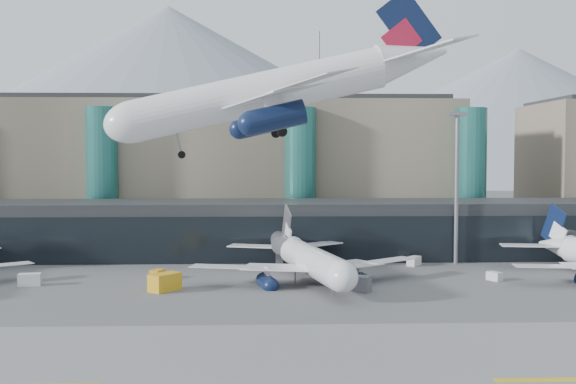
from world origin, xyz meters
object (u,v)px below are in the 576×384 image
(veh_c, at_px, (356,283))
(hero_jet, at_px, (293,78))
(jet_parked_mid, at_px, (307,251))
(lightmast_mid, at_px, (457,179))
(veh_g, at_px, (495,276))
(veh_b, at_px, (157,274))
(veh_d, at_px, (414,261))
(veh_a, at_px, (30,280))
(veh_h, at_px, (165,282))

(veh_c, bearing_deg, hero_jet, -82.62)
(jet_parked_mid, relative_size, veh_c, 9.49)
(veh_c, bearing_deg, jet_parked_mid, 152.05)
(lightmast_mid, xyz_separation_m, veh_g, (1.26, -16.51, -13.79))
(veh_b, bearing_deg, veh_d, -54.60)
(veh_c, distance_m, veh_d, 25.39)
(lightmast_mid, bearing_deg, veh_c, -129.99)
(hero_jet, relative_size, jet_parked_mid, 0.94)
(hero_jet, height_order, veh_a, hero_jet)
(veh_h, bearing_deg, veh_a, 115.32)
(veh_a, height_order, veh_g, veh_a)
(veh_a, height_order, veh_c, veh_c)
(hero_jet, distance_m, jet_parked_mid, 43.22)
(jet_parked_mid, height_order, veh_h, jet_parked_mid)
(veh_b, distance_m, veh_c, 30.32)
(veh_d, bearing_deg, veh_c, -172.14)
(hero_jet, bearing_deg, veh_b, 109.15)
(lightmast_mid, distance_m, veh_c, 34.10)
(veh_d, bearing_deg, lightmast_mid, -37.61)
(jet_parked_mid, height_order, veh_a, jet_parked_mid)
(veh_a, xyz_separation_m, veh_g, (66.94, 1.65, -0.23))
(jet_parked_mid, height_order, veh_g, jet_parked_mid)
(hero_jet, relative_size, veh_h, 7.88)
(veh_d, bearing_deg, veh_b, 142.93)
(hero_jet, distance_m, veh_c, 39.25)
(hero_jet, bearing_deg, veh_h, 112.27)
(hero_jet, height_order, veh_h, hero_jet)
(lightmast_mid, relative_size, veh_g, 11.80)
(lightmast_mid, xyz_separation_m, veh_d, (-7.57, -2.00, -13.65))
(veh_b, bearing_deg, veh_g, -73.72)
(veh_b, xyz_separation_m, veh_d, (40.91, 11.22, 0.09))
(lightmast_mid, distance_m, veh_a, 69.49)
(hero_jet, distance_m, veh_d, 61.05)
(veh_d, distance_m, veh_g, 16.99)
(veh_b, height_order, veh_g, veh_b)
(jet_parked_mid, distance_m, veh_h, 21.33)
(hero_jet, xyz_separation_m, jet_parked_mid, (3.76, 37.49, -21.16))
(veh_c, distance_m, veh_g, 22.71)
(jet_parked_mid, distance_m, veh_c, 10.99)
(hero_jet, relative_size, veh_g, 15.72)
(hero_jet, xyz_separation_m, veh_a, (-35.63, 34.89, -24.72))
(lightmast_mid, distance_m, veh_g, 21.55)
(lightmast_mid, distance_m, jet_parked_mid, 32.15)
(veh_b, relative_size, veh_c, 0.62)
(jet_parked_mid, bearing_deg, veh_g, -103.81)
(lightmast_mid, height_order, veh_g, lightmast_mid)
(veh_g, distance_m, veh_h, 47.77)
(veh_c, xyz_separation_m, veh_h, (-25.92, 1.20, 0.13))
(veh_d, bearing_deg, hero_jet, -166.17)
(veh_a, distance_m, veh_g, 66.96)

